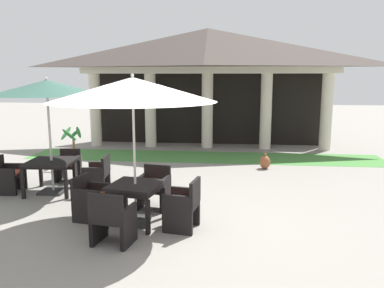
# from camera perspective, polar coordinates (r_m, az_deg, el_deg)

# --- Properties ---
(ground_plane) EXTENTS (60.00, 60.00, 0.00)m
(ground_plane) POSITION_cam_1_polar(r_m,az_deg,el_deg) (7.19, -1.92, -11.49)
(ground_plane) COLOR gray
(background_pavilion) EXTENTS (9.74, 2.78, 4.32)m
(background_pavilion) POSITION_cam_1_polar(r_m,az_deg,el_deg) (14.26, 2.36, 12.68)
(background_pavilion) COLOR beige
(background_pavilion) RESTS_ON ground
(lawn_strip) EXTENTS (11.54, 1.85, 0.01)m
(lawn_strip) POSITION_cam_1_polar(r_m,az_deg,el_deg) (12.69, 1.70, -1.92)
(lawn_strip) COLOR #47843D
(lawn_strip) RESTS_ON ground
(patio_table_near_foreground) EXTENTS (0.99, 0.99, 0.75)m
(patio_table_near_foreground) POSITION_cam_1_polar(r_m,az_deg,el_deg) (6.97, -8.41, -6.72)
(patio_table_near_foreground) COLOR black
(patio_table_near_foreground) RESTS_ON ground
(patio_umbrella_near_foreground) EXTENTS (2.90, 2.90, 2.68)m
(patio_umbrella_near_foreground) POSITION_cam_1_polar(r_m,az_deg,el_deg) (6.68, -8.80, 7.89)
(patio_umbrella_near_foreground) COLOR #2D2D2D
(patio_umbrella_near_foreground) RESTS_ON ground
(patio_chair_near_foreground_west) EXTENTS (0.65, 0.66, 0.81)m
(patio_chair_near_foreground_west) POSITION_cam_1_polar(r_m,az_deg,el_deg) (7.45, -14.74, -7.87)
(patio_chair_near_foreground_west) COLOR black
(patio_chair_near_foreground_west) RESTS_ON ground
(patio_chair_near_foreground_east) EXTENTS (0.62, 0.62, 0.90)m
(patio_chair_near_foreground_east) POSITION_cam_1_polar(r_m,az_deg,el_deg) (6.74, -1.28, -9.17)
(patio_chair_near_foreground_east) COLOR black
(patio_chair_near_foreground_east) RESTS_ON ground
(patio_chair_near_foreground_north) EXTENTS (0.67, 0.62, 0.85)m
(patio_chair_near_foreground_north) POSITION_cam_1_polar(r_m,az_deg,el_deg) (7.83, -5.66, -6.56)
(patio_chair_near_foreground_north) COLOR black
(patio_chair_near_foreground_north) RESTS_ON ground
(patio_chair_near_foreground_south) EXTENTS (0.67, 0.60, 0.89)m
(patio_chair_near_foreground_south) POSITION_cam_1_polar(r_m,az_deg,el_deg) (6.28, -11.78, -10.90)
(patio_chair_near_foreground_south) COLOR black
(patio_chair_near_foreground_south) RESTS_ON ground
(patio_table_mid_left) EXTENTS (1.09, 1.09, 0.75)m
(patio_table_mid_left) POSITION_cam_1_polar(r_m,az_deg,el_deg) (9.29, -20.10, -2.86)
(patio_table_mid_left) COLOR black
(patio_table_mid_left) RESTS_ON ground
(patio_umbrella_mid_left) EXTENTS (2.43, 2.43, 2.61)m
(patio_umbrella_mid_left) POSITION_cam_1_polar(r_m,az_deg,el_deg) (9.08, -20.75, 7.69)
(patio_umbrella_mid_left) COLOR #2D2D2D
(patio_umbrella_mid_left) RESTS_ON ground
(patio_chair_mid_left_north) EXTENTS (0.58, 0.58, 0.79)m
(patio_chair_mid_left_north) POSITION_cam_1_polar(r_m,az_deg,el_deg) (10.30, -17.91, -3.10)
(patio_chair_mid_left_north) COLOR black
(patio_chair_mid_left_north) RESTS_ON ground
(patio_chair_mid_left_east) EXTENTS (0.55, 0.66, 0.86)m
(patio_chair_mid_left_east) POSITION_cam_1_polar(r_m,az_deg,el_deg) (9.02, -13.79, -4.48)
(patio_chair_mid_left_east) COLOR black
(patio_chair_mid_left_east) RESTS_ON ground
(patio_chair_mid_left_west) EXTENTS (0.62, 0.65, 0.83)m
(patio_chair_mid_left_west) POSITION_cam_1_polar(r_m,az_deg,el_deg) (9.78, -25.74, -4.22)
(patio_chair_mid_left_west) COLOR black
(patio_chair_mid_left_west) RESTS_ON ground
(potted_palm_left_edge) EXTENTS (0.57, 0.61, 1.24)m
(potted_palm_left_edge) POSITION_cam_1_polar(r_m,az_deg,el_deg) (11.77, -17.12, -1.40)
(potted_palm_left_edge) COLOR #47423D
(potted_palm_left_edge) RESTS_ON ground
(terracotta_urn) EXTENTS (0.30, 0.30, 0.46)m
(terracotta_urn) POSITION_cam_1_polar(r_m,az_deg,el_deg) (11.26, 10.78, -2.66)
(terracotta_urn) COLOR brown
(terracotta_urn) RESTS_ON ground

